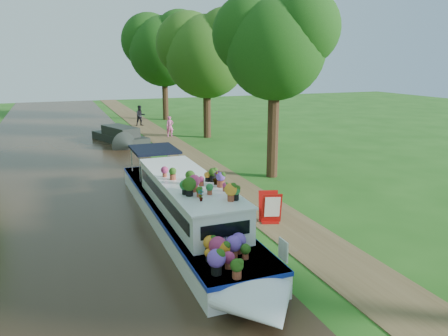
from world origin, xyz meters
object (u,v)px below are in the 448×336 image
Objects in this scene: second_boat at (121,136)px; pedestrian_dark at (140,116)px; pedestrian_pink at (170,126)px; plant_boat at (188,208)px; sandwich_board at (270,209)px.

second_boat is 3.62× the size of pedestrian_dark.
plant_boat is at bearing -97.25° from pedestrian_pink.
sandwich_board is 25.41m from pedestrian_dark.
sandwich_board is 0.63× the size of pedestrian_dark.
second_boat is 5.77× the size of sandwich_board.
plant_boat is 8.58× the size of pedestrian_pink.
second_boat is at bearing 89.17° from plant_boat.
plant_boat is 3.02m from sandwich_board.
second_boat is 8.18m from pedestrian_dark.
second_boat is at bearing -157.99° from pedestrian_pink.
plant_boat reaches higher than sandwich_board.
pedestrian_dark is at bearing 107.53° from sandwich_board.
second_boat is 4.07m from pedestrian_pink.
pedestrian_pink is 6.56m from pedestrian_dark.
pedestrian_dark is (2.87, 7.65, 0.45)m from second_boat.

